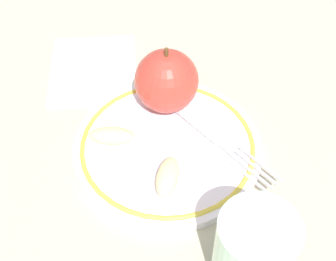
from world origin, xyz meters
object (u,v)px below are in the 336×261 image
at_px(fork, 212,136).
at_px(apple_slice_back, 167,177).
at_px(drinking_glass, 254,252).
at_px(apple_red_whole, 166,81).
at_px(apple_slice_front, 112,135).
at_px(napkin_folded, 93,68).
at_px(plate, 168,145).

bearing_deg(fork, apple_slice_back, -80.67).
height_order(fork, drinking_glass, drinking_glass).
bearing_deg(apple_red_whole, apple_slice_back, -76.32).
bearing_deg(fork, apple_slice_front, -128.41).
height_order(fork, napkin_folded, fork).
xyz_separation_m(apple_slice_back, fork, (0.04, 0.08, -0.01)).
bearing_deg(napkin_folded, apple_slice_front, -61.39).
bearing_deg(apple_slice_front, plate, 0.36).
distance_m(apple_red_whole, drinking_glass, 0.24).
bearing_deg(apple_slice_front, napkin_folded, 107.26).
bearing_deg(plate, drinking_glass, -50.62).
relative_size(apple_slice_front, napkin_folded, 0.38).
bearing_deg(apple_slice_back, drinking_glass, -130.68).
height_order(drinking_glass, napkin_folded, drinking_glass).
relative_size(apple_slice_front, fork, 0.34).
xyz_separation_m(plate, drinking_glass, (0.11, -0.14, 0.04)).
relative_size(plate, apple_red_whole, 2.54).
bearing_deg(plate, napkin_folded, 139.38).
relative_size(drinking_glass, napkin_folded, 0.63).
relative_size(apple_slice_back, drinking_glass, 0.60).
bearing_deg(apple_slice_front, apple_slice_back, -40.40).
height_order(apple_red_whole, napkin_folded, apple_red_whole).
bearing_deg(plate, apple_slice_back, -77.74).
bearing_deg(apple_slice_back, napkin_folded, 38.73).
distance_m(apple_red_whole, fork, 0.09).
xyz_separation_m(apple_slice_back, drinking_glass, (0.10, -0.08, 0.02)).
distance_m(apple_slice_front, drinking_glass, 0.22).
relative_size(apple_slice_back, napkin_folded, 0.38).
height_order(apple_slice_front, fork, apple_slice_front).
xyz_separation_m(apple_slice_back, napkin_folded, (-0.15, 0.18, -0.02)).
relative_size(plate, apple_slice_front, 4.12).
relative_size(apple_red_whole, apple_slice_back, 1.63).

